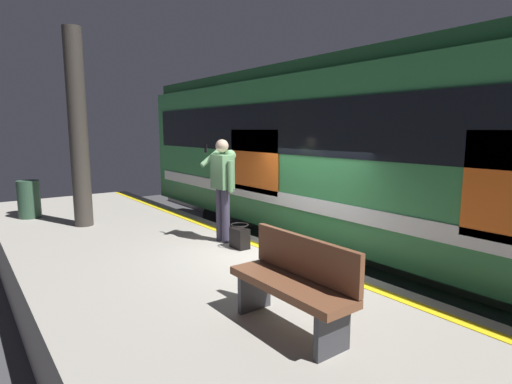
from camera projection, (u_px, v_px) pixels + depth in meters
name	position (u px, v px, depth m)	size (l,w,h in m)	color
ground_plane	(289.00, 301.00, 6.77)	(23.44, 23.44, 0.00)	#3D3D3F
platform	(187.00, 304.00, 5.60)	(15.63, 3.75, 0.90)	#9E998E
safety_line	(275.00, 252.00, 6.46)	(15.32, 0.16, 0.01)	yellow
track_rail_near	(334.00, 282.00, 7.40)	(20.32, 0.08, 0.16)	slate
track_rail_far	(383.00, 266.00, 8.25)	(20.32, 0.08, 0.16)	slate
train_carriage	(407.00, 152.00, 6.78)	(13.81, 2.79, 3.83)	#2D723F
passenger	(223.00, 182.00, 6.93)	(0.57, 0.55, 1.76)	#383347
handbag	(240.00, 237.00, 6.65)	(0.33, 0.30, 0.40)	black
station_column	(78.00, 129.00, 7.96)	(0.35, 0.35, 3.84)	#38332D
bench	(294.00, 281.00, 3.92)	(1.40, 0.44, 0.90)	brown
trash_bin	(29.00, 199.00, 8.92)	(0.46, 0.46, 0.82)	#2D4C38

